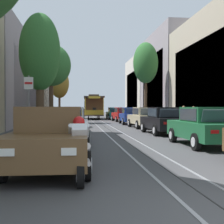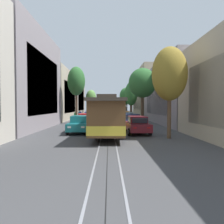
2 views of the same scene
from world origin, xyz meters
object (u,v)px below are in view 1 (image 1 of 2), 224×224
(parked_car_navy_sixth_left, at_px, (73,114))
(street_tree_kerb_right_second, at_px, (146,63))
(parked_car_teal_far_right, at_px, (115,113))
(pedestrian_on_right_pavement, at_px, (184,116))
(street_tree_kerb_left_fourth, at_px, (59,84))
(pedestrian_on_left_pavement, at_px, (193,117))
(parked_car_red_sixth_right, at_px, (122,114))
(cable_car_trolley, at_px, (93,107))
(parked_car_blue_fifth_right, at_px, (131,116))
(parked_car_white_second_left, at_px, (67,125))
(parked_car_brown_near_left, at_px, (52,137))
(parked_car_beige_fourth_right, at_px, (145,117))
(street_tree_kerb_left_second, at_px, (40,53))
(parked_car_grey_fifth_left, at_px, (72,115))
(parked_car_black_mid_right, at_px, (164,120))
(street_tree_kerb_left_mid, at_px, (51,66))
(parked_car_grey_mid_left, at_px, (67,120))
(street_sign_post, at_px, (29,103))
(parked_car_orange_fourth_left, at_px, (70,117))
(parked_car_green_second_right, at_px, (204,126))
(motorcycle_with_rider, at_px, (79,150))
(pedestrian_crossing_far, at_px, (185,117))
(parked_car_maroon_far_left, at_px, (74,113))

(parked_car_navy_sixth_left, distance_m, street_tree_kerb_right_second, 10.47)
(parked_car_teal_far_right, relative_size, street_tree_kerb_right_second, 0.54)
(parked_car_teal_far_right, relative_size, pedestrian_on_right_pavement, 2.60)
(street_tree_kerb_left_fourth, bearing_deg, pedestrian_on_right_pavement, -65.15)
(pedestrian_on_left_pavement, xyz_separation_m, pedestrian_on_right_pavement, (-0.26, 1.19, 0.02))
(parked_car_red_sixth_right, xyz_separation_m, cable_car_trolley, (-2.84, 8.08, 0.86))
(parked_car_blue_fifth_right, distance_m, parked_car_teal_far_right, 11.31)
(parked_car_teal_far_right, bearing_deg, parked_car_white_second_left, -101.57)
(street_tree_kerb_left_fourth, relative_size, cable_car_trolley, 0.76)
(parked_car_brown_near_left, xyz_separation_m, parked_car_beige_fourth_right, (5.79, 14.70, 0.00))
(street_tree_kerb_left_second, bearing_deg, parked_car_grey_fifth_left, 80.41)
(parked_car_black_mid_right, distance_m, street_tree_kerb_left_second, 8.48)
(parked_car_white_second_left, xyz_separation_m, street_tree_kerb_left_mid, (-2.08, 16.99, 4.88))
(parked_car_grey_fifth_left, relative_size, parked_car_blue_fifth_right, 0.99)
(parked_car_white_second_left, height_order, pedestrian_on_right_pavement, pedestrian_on_right_pavement)
(parked_car_blue_fifth_right, height_order, parked_car_red_sixth_right, same)
(parked_car_navy_sixth_left, bearing_deg, parked_car_black_mid_right, -72.42)
(parked_car_white_second_left, height_order, parked_car_grey_mid_left, same)
(street_tree_kerb_right_second, bearing_deg, parked_car_blue_fifth_right, -136.74)
(street_tree_kerb_left_fourth, distance_m, cable_car_trolley, 5.76)
(parked_car_navy_sixth_left, bearing_deg, parked_car_beige_fourth_right, -65.42)
(street_tree_kerb_right_second, relative_size, pedestrian_on_right_pavement, 4.79)
(parked_car_grey_fifth_left, relative_size, parked_car_black_mid_right, 0.99)
(parked_car_brown_near_left, bearing_deg, street_tree_kerb_left_mid, 94.87)
(parked_car_red_sixth_right, bearing_deg, parked_car_teal_far_right, 91.88)
(parked_car_navy_sixth_left, bearing_deg, street_sign_post, -93.55)
(parked_car_orange_fourth_left, height_order, parked_car_teal_far_right, same)
(parked_car_grey_mid_left, height_order, street_sign_post, street_sign_post)
(parked_car_black_mid_right, height_order, street_tree_kerb_right_second, street_tree_kerb_right_second)
(parked_car_grey_fifth_left, xyz_separation_m, parked_car_green_second_right, (5.62, -17.33, 0.00))
(street_tree_kerb_left_mid, bearing_deg, parked_car_navy_sixth_left, 67.34)
(street_tree_kerb_right_second, relative_size, motorcycle_with_rider, 4.06)
(parked_car_navy_sixth_left, relative_size, street_tree_kerb_left_fourth, 0.63)
(parked_car_grey_mid_left, relative_size, parked_car_red_sixth_right, 0.99)
(parked_car_grey_mid_left, bearing_deg, street_tree_kerb_left_second, 169.09)
(street_tree_kerb_left_fourth, distance_m, pedestrian_crossing_far, 23.29)
(pedestrian_on_left_pavement, height_order, pedestrian_crossing_far, pedestrian_on_left_pavement)
(parked_car_maroon_far_left, xyz_separation_m, pedestrian_crossing_far, (8.60, -17.63, 0.07))
(parked_car_navy_sixth_left, distance_m, parked_car_blue_fifth_right, 9.00)
(parked_car_grey_fifth_left, bearing_deg, parked_car_teal_far_right, 61.87)
(parked_car_grey_fifth_left, distance_m, pedestrian_on_left_pavement, 12.60)
(parked_car_blue_fifth_right, bearing_deg, pedestrian_crossing_far, -60.67)
(parked_car_green_second_right, distance_m, pedestrian_crossing_far, 10.85)
(parked_car_navy_sixth_left, distance_m, parked_car_black_mid_right, 18.48)
(parked_car_green_second_right, xyz_separation_m, parked_car_teal_far_right, (-0.25, 27.37, 0.00))
(parked_car_brown_near_left, xyz_separation_m, parked_car_teal_far_right, (5.53, 31.24, 0.00))
(parked_car_white_second_left, xyz_separation_m, parked_car_blue_fifth_right, (5.48, 14.77, 0.00))
(parked_car_blue_fifth_right, relative_size, street_tree_kerb_left_second, 0.60)
(parked_car_teal_far_right, relative_size, street_tree_kerb_left_mid, 0.56)
(parked_car_brown_near_left, height_order, street_tree_kerb_left_fourth, street_tree_kerb_left_fourth)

